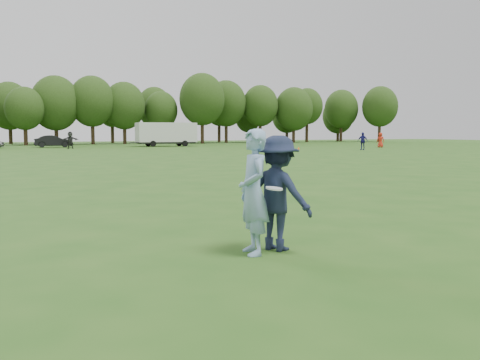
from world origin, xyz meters
The scene contains 11 objects.
ground centered at (0.00, 0.00, 0.00)m, with size 200.00×200.00×0.00m, color #234D15.
thrower centered at (-0.83, -0.31, 1.01)m, with size 0.73×0.48×2.01m, color #81A2C8.
defender centered at (-0.33, -0.21, 0.95)m, with size 1.23×0.71×1.91m, color #1A2239.
player_far_b centered at (30.90, 37.01, 0.96)m, with size 1.12×0.47×1.92m, color navy.
player_far_c centered at (38.20, 42.71, 0.94)m, with size 0.92×0.60×1.88m, color red.
player_far_d centered at (2.53, 54.50, 1.00)m, with size 1.85×0.59×2.00m, color #292929.
car_f centered at (1.18, 60.60, 0.76)m, with size 1.62×4.63×1.53m, color black.
field_cone centered at (25.58, 41.52, 0.15)m, with size 0.28×0.28×0.30m, color #EC4E0C.
disc_in_play centered at (-0.59, -0.56, 1.08)m, with size 0.27×0.27×0.07m.
cargo_trailer centered at (15.52, 59.26, 1.78)m, with size 9.00×2.75×3.20m.
treeline centered at (2.81, 76.90, 6.26)m, with size 130.35×18.39×11.74m.
Camera 1 is at (-4.40, -7.52, 1.97)m, focal length 38.00 mm.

